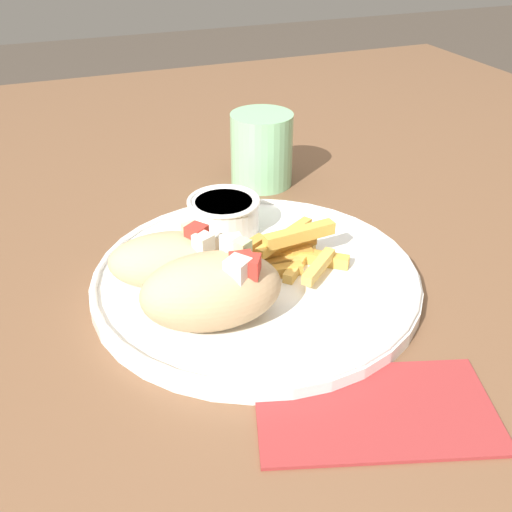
{
  "coord_description": "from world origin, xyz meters",
  "views": [
    {
      "loc": [
        -0.15,
        -0.46,
        1.1
      ],
      "look_at": [
        0.02,
        -0.03,
        0.81
      ],
      "focal_mm": 42.0,
      "sensor_mm": 36.0,
      "label": 1
    }
  ],
  "objects": [
    {
      "name": "table",
      "position": [
        0.0,
        0.0,
        0.72
      ],
      "size": [
        1.55,
        1.55,
        0.78
      ],
      "color": "brown",
      "rests_on": "ground_plane"
    },
    {
      "name": "napkin",
      "position": [
        0.04,
        -0.21,
        0.78
      ],
      "size": [
        0.19,
        0.14,
        0.0
      ],
      "rotation": [
        0.0,
        0.0,
        -0.31
      ],
      "color": "maroon",
      "rests_on": "table"
    },
    {
      "name": "plate",
      "position": [
        0.02,
        -0.03,
        0.79
      ],
      "size": [
        0.31,
        0.31,
        0.02
      ],
      "color": "white",
      "rests_on": "table"
    },
    {
      "name": "pita_sandwich_near",
      "position": [
        -0.04,
        -0.08,
        0.82
      ],
      "size": [
        0.12,
        0.08,
        0.07
      ],
      "rotation": [
        0.0,
        0.0,
        -0.11
      ],
      "color": "tan",
      "rests_on": "plate"
    },
    {
      "name": "pita_sandwich_far",
      "position": [
        -0.06,
        -0.01,
        0.82
      ],
      "size": [
        0.12,
        0.09,
        0.06
      ],
      "rotation": [
        0.0,
        0.0,
        -0.24
      ],
      "color": "tan",
      "rests_on": "plate"
    },
    {
      "name": "fries_pile",
      "position": [
        0.04,
        -0.02,
        0.8
      ],
      "size": [
        0.14,
        0.1,
        0.04
      ],
      "color": "#E5B251",
      "rests_on": "plate"
    },
    {
      "name": "sauce_ramekin",
      "position": [
        0.02,
        0.06,
        0.81
      ],
      "size": [
        0.08,
        0.08,
        0.04
      ],
      "color": "white",
      "rests_on": "plate"
    },
    {
      "name": "water_glass",
      "position": [
        0.11,
        0.19,
        0.82
      ],
      "size": [
        0.08,
        0.08,
        0.09
      ],
      "color": "#8CCC93",
      "rests_on": "table"
    }
  ]
}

